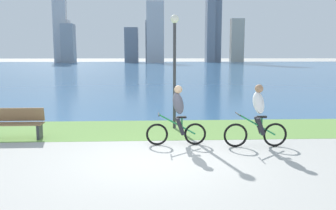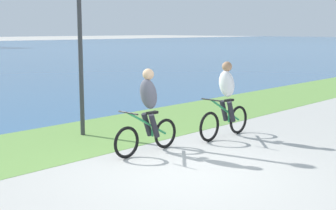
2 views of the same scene
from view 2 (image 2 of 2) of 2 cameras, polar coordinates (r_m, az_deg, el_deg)
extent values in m
plane|color=#B2AFA8|center=(7.85, 2.27, -8.45)|extent=(300.00, 300.00, 0.00)
cube|color=#6B9947|center=(10.40, -12.50, -4.23)|extent=(120.00, 3.09, 0.01)
torus|color=black|center=(8.74, -5.08, -4.57)|extent=(0.61, 0.06, 0.61)
torus|color=black|center=(9.45, -0.33, -3.49)|extent=(0.61, 0.06, 0.61)
cylinder|color=#268C4C|center=(9.05, -2.51, -2.28)|extent=(1.02, 0.04, 0.59)
cylinder|color=#268C4C|center=(9.15, -1.91, -2.47)|extent=(0.04, 0.04, 0.45)
cube|color=black|center=(9.10, -1.92, -0.95)|extent=(0.24, 0.10, 0.05)
cylinder|color=black|center=(8.66, -4.89, -0.96)|extent=(0.03, 0.52, 0.03)
ellipsoid|color=#595966|center=(8.97, -2.41, 1.36)|extent=(0.40, 0.36, 0.65)
sphere|color=#D8AD84|center=(8.92, -2.43, 3.77)|extent=(0.22, 0.22, 0.22)
cylinder|color=#26262D|center=(9.04, -1.70, -2.57)|extent=(0.27, 0.11, 0.49)
cylinder|color=#26262D|center=(9.18, -2.59, -2.39)|extent=(0.27, 0.11, 0.49)
torus|color=black|center=(10.03, 5.08, -2.66)|extent=(0.65, 0.06, 0.65)
torus|color=black|center=(10.88, 8.59, -1.79)|extent=(0.65, 0.06, 0.65)
cylinder|color=#268C4C|center=(10.42, 7.02, -0.64)|extent=(1.05, 0.04, 0.61)
cylinder|color=#268C4C|center=(10.53, 7.45, -0.81)|extent=(0.04, 0.04, 0.48)
cube|color=black|center=(10.49, 7.48, 0.57)|extent=(0.24, 0.10, 0.05)
cylinder|color=black|center=(9.97, 5.31, 0.63)|extent=(0.03, 0.52, 0.03)
ellipsoid|color=white|center=(10.36, 7.18, 2.59)|extent=(0.40, 0.36, 0.65)
sphere|color=#A57A59|center=(10.32, 7.22, 4.68)|extent=(0.22, 0.22, 0.22)
cylinder|color=#26262D|center=(10.43, 7.73, -0.82)|extent=(0.27, 0.11, 0.49)
cylinder|color=#26262D|center=(10.55, 6.84, -0.69)|extent=(0.27, 0.11, 0.49)
cylinder|color=#38383D|center=(10.62, -10.62, 5.62)|extent=(0.10, 0.10, 3.49)
camera|label=1|loc=(6.31, 73.93, 3.90)|focal=38.18mm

